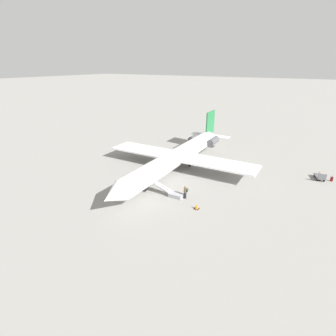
{
  "coord_description": "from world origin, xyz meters",
  "views": [
    {
      "loc": [
        33.67,
        18.94,
        15.88
      ],
      "look_at": [
        3.91,
        0.94,
        1.93
      ],
      "focal_mm": 28.0,
      "sensor_mm": 36.0,
      "label": 1
    }
  ],
  "objects_px": {
    "boarding_stairs": "(173,194)",
    "luggage_cart": "(320,176)",
    "airplane_main": "(179,156)",
    "suitcase": "(332,179)",
    "passenger": "(185,191)"
  },
  "relations": [
    {
      "from": "boarding_stairs",
      "to": "luggage_cart",
      "type": "relative_size",
      "value": 1.66
    },
    {
      "from": "boarding_stairs",
      "to": "luggage_cart",
      "type": "distance_m",
      "value": 22.21
    },
    {
      "from": "luggage_cart",
      "to": "airplane_main",
      "type": "bearing_deg",
      "value": -89.02
    },
    {
      "from": "boarding_stairs",
      "to": "suitcase",
      "type": "bearing_deg",
      "value": -138.62
    },
    {
      "from": "luggage_cart",
      "to": "boarding_stairs",
      "type": "bearing_deg",
      "value": -63.29
    },
    {
      "from": "passenger",
      "to": "suitcase",
      "type": "height_order",
      "value": "passenger"
    },
    {
      "from": "passenger",
      "to": "suitcase",
      "type": "xyz_separation_m",
      "value": [
        -15.58,
        15.68,
        -0.67
      ]
    },
    {
      "from": "suitcase",
      "to": "luggage_cart",
      "type": "bearing_deg",
      "value": -82.68
    },
    {
      "from": "luggage_cart",
      "to": "suitcase",
      "type": "distance_m",
      "value": 1.54
    },
    {
      "from": "airplane_main",
      "to": "passenger",
      "type": "height_order",
      "value": "airplane_main"
    },
    {
      "from": "airplane_main",
      "to": "luggage_cart",
      "type": "xyz_separation_m",
      "value": [
        -6.87,
        19.85,
        -1.71
      ]
    },
    {
      "from": "boarding_stairs",
      "to": "suitcase",
      "type": "xyz_separation_m",
      "value": [
        -15.85,
        17.27,
        -0.05
      ]
    },
    {
      "from": "boarding_stairs",
      "to": "passenger",
      "type": "height_order",
      "value": "boarding_stairs"
    },
    {
      "from": "airplane_main",
      "to": "boarding_stairs",
      "type": "bearing_deg",
      "value": 23.84
    },
    {
      "from": "airplane_main",
      "to": "boarding_stairs",
      "type": "height_order",
      "value": "airplane_main"
    }
  ]
}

